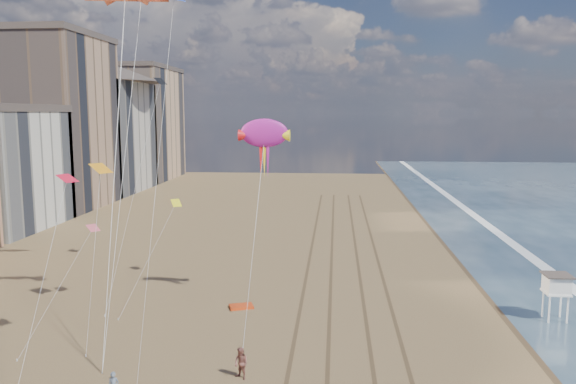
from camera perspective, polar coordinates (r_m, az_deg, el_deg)
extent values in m
plane|color=#42301E|center=(63.02, 20.96, -7.04)|extent=(260.00, 260.00, 0.00)
plane|color=white|center=(64.31, 24.59, -6.94)|extent=(260.00, 260.00, 0.00)
cube|color=brown|center=(51.05, 1.59, -10.00)|extent=(0.28, 120.00, 0.01)
cube|color=brown|center=(50.98, 4.33, -10.04)|extent=(0.28, 120.00, 0.01)
cube|color=brown|center=(51.03, 7.52, -10.07)|extent=(0.28, 120.00, 0.01)
cube|color=brown|center=(51.18, 10.02, -10.07)|extent=(0.28, 120.00, 0.01)
cube|color=tan|center=(102.24, -22.96, 6.36)|extent=(16.00, 20.00, 28.00)
cube|color=#473D38|center=(103.02, -23.41, 14.44)|extent=(16.32, 20.40, 1.00)
cube|color=#BCB2A3|center=(120.18, -18.23, 5.31)|extent=(15.00, 22.00, 22.00)
cone|color=#473D38|center=(120.39, -18.50, 11.59)|extent=(34.22, 34.22, 4.40)
cube|color=tan|center=(140.79, -14.93, 6.58)|extent=(16.00, 24.00, 26.00)
cube|color=#473D38|center=(141.17, -15.13, 12.07)|extent=(16.32, 24.48, 1.00)
cylinder|color=white|center=(47.68, 25.01, -10.82)|extent=(0.13, 0.13, 2.01)
cylinder|color=white|center=(48.16, 26.53, -10.73)|extent=(0.13, 0.13, 2.01)
cylinder|color=white|center=(48.88, 24.47, -10.33)|extent=(0.13, 0.13, 2.01)
cylinder|color=white|center=(49.34, 25.96, -10.25)|extent=(0.13, 0.13, 2.01)
cube|color=white|center=(48.17, 25.58, -9.21)|extent=(1.78, 1.78, 0.13)
cube|color=white|center=(47.98, 25.63, -8.44)|extent=(1.67, 1.67, 1.23)
cube|color=#473D38|center=(47.79, 25.68, -7.61)|extent=(2.01, 2.01, 0.11)
cube|color=#E14012|center=(46.97, -4.77, -11.51)|extent=(2.18, 1.76, 0.21)
ellipsoid|color=#B61C9A|center=(44.06, -2.43, 6.01)|extent=(4.10, 0.77, 2.44)
cone|color=red|center=(44.27, -4.32, 5.76)|extent=(1.10, 0.92, 0.92)
cone|color=yellow|center=(43.90, -0.52, 5.77)|extent=(1.10, 0.92, 0.92)
cylinder|color=silver|center=(41.05, -3.44, -4.83)|extent=(0.03, 0.03, 15.63)
imported|color=#95584C|center=(35.12, -4.78, -16.96)|extent=(1.19, 1.13, 1.93)
plane|color=orange|center=(44.44, -18.49, 2.30)|extent=(2.06, 2.10, 0.67)
plane|color=#DD5665|center=(49.14, -19.19, -3.46)|extent=(1.47, 1.48, 0.47)
plane|color=black|center=(54.12, -12.84, 10.93)|extent=(1.44, 1.49, 0.65)
plane|color=red|center=(36.95, -21.51, 1.31)|extent=(1.58, 1.61, 0.43)
plane|color=yellow|center=(53.45, -11.29, -1.09)|extent=(1.38, 1.33, 0.62)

